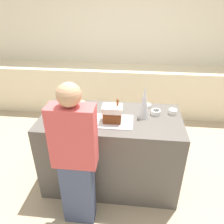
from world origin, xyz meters
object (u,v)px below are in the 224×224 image
object	(u,v)px
person	(75,159)
candy_bowl_near_tray_left	(173,111)
candy_bowl_beside_tree	(71,110)
candy_bowl_far_left	(156,112)
baking_tray	(112,121)
mug	(65,102)
gingerbread_house	(112,113)
decorative_tree	(144,102)
candy_bowl_front_corner	(147,106)

from	to	relation	value
person	candy_bowl_near_tray_left	bearing A→B (deg)	37.06
candy_bowl_beside_tree	candy_bowl_far_left	world-z (taller)	candy_bowl_far_left
baking_tray	mug	world-z (taller)	mug
candy_bowl_beside_tree	person	distance (m)	0.69
gingerbread_house	mug	distance (m)	0.71
decorative_tree	candy_bowl_front_corner	bearing A→B (deg)	78.33
gingerbread_house	mug	world-z (taller)	gingerbread_house
candy_bowl_beside_tree	candy_bowl_near_tray_left	world-z (taller)	candy_bowl_near_tray_left
candy_bowl_far_left	candy_bowl_near_tray_left	bearing A→B (deg)	10.63
gingerbread_house	decorative_tree	xyz separation A→B (m)	(0.33, 0.13, 0.08)
candy_bowl_near_tray_left	person	bearing A→B (deg)	-142.94
candy_bowl_far_left	person	xyz separation A→B (m)	(-0.76, -0.68, -0.17)
candy_bowl_far_left	gingerbread_house	bearing A→B (deg)	-155.49
candy_bowl_far_left	person	bearing A→B (deg)	-138.05
gingerbread_house	person	distance (m)	0.60
person	candy_bowl_front_corner	bearing A→B (deg)	52.02
candy_bowl_near_tray_left	mug	bearing A→B (deg)	175.87
candy_bowl_near_tray_left	baking_tray	bearing A→B (deg)	-159.30
baking_tray	candy_bowl_near_tray_left	world-z (taller)	candy_bowl_near_tray_left
baking_tray	gingerbread_house	xyz separation A→B (m)	(0.00, 0.00, 0.10)
candy_bowl_far_left	person	world-z (taller)	person
gingerbread_house	decorative_tree	bearing A→B (deg)	22.46
candy_bowl_front_corner	person	xyz separation A→B (m)	(-0.67, -0.86, -0.16)
candy_bowl_far_left	person	distance (m)	1.03
decorative_tree	candy_bowl_near_tray_left	xyz separation A→B (m)	(0.33, 0.11, -0.15)
baking_tray	candy_bowl_near_tray_left	distance (m)	0.71
decorative_tree	candy_bowl_far_left	size ratio (longest dim) A/B	3.45
gingerbread_house	person	world-z (taller)	person
candy_bowl_near_tray_left	person	size ratio (longest dim) A/B	0.06
gingerbread_house	decorative_tree	distance (m)	0.36
candy_bowl_front_corner	candy_bowl_far_left	distance (m)	0.20
baking_tray	candy_bowl_front_corner	world-z (taller)	candy_bowl_front_corner
candy_bowl_near_tray_left	candy_bowl_far_left	size ratio (longest dim) A/B	0.85
gingerbread_house	person	bearing A→B (deg)	-121.81
baking_tray	person	distance (m)	0.57
candy_bowl_near_tray_left	candy_bowl_front_corner	xyz separation A→B (m)	(-0.28, 0.14, -0.01)
gingerbread_house	candy_bowl_beside_tree	size ratio (longest dim) A/B	1.83
baking_tray	gingerbread_house	distance (m)	0.10
candy_bowl_far_left	mug	world-z (taller)	mug
candy_bowl_beside_tree	candy_bowl_far_left	xyz separation A→B (m)	(0.96, 0.04, 0.00)
candy_bowl_front_corner	mug	bearing A→B (deg)	-177.27
gingerbread_house	candy_bowl_front_corner	bearing A→B (deg)	45.77
candy_bowl_near_tray_left	person	distance (m)	1.20
baking_tray	decorative_tree	bearing A→B (deg)	22.46
decorative_tree	mug	size ratio (longest dim) A/B	3.71
gingerbread_house	candy_bowl_front_corner	world-z (taller)	gingerbread_house
candy_bowl_near_tray_left	candy_bowl_front_corner	bearing A→B (deg)	153.39
decorative_tree	candy_bowl_far_left	bearing A→B (deg)	29.01
candy_bowl_front_corner	candy_bowl_far_left	size ratio (longest dim) A/B	0.86
gingerbread_house	decorative_tree	world-z (taller)	decorative_tree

